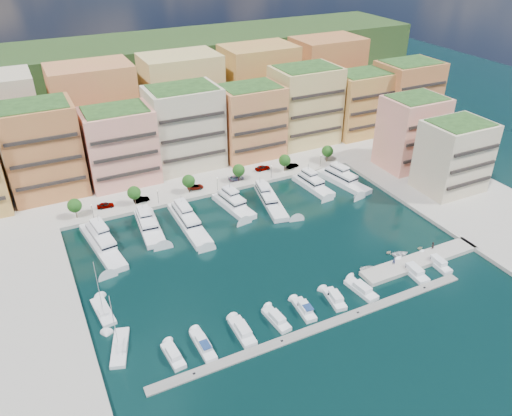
% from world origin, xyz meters
% --- Properties ---
extents(ground, '(400.00, 400.00, 0.00)m').
position_xyz_m(ground, '(0.00, 0.00, 0.00)').
color(ground, black).
rests_on(ground, ground).
extents(north_quay, '(220.00, 64.00, 2.00)m').
position_xyz_m(north_quay, '(0.00, 62.00, 0.00)').
color(north_quay, '#9E998E').
rests_on(north_quay, ground).
extents(east_quay, '(34.00, 76.00, 2.00)m').
position_xyz_m(east_quay, '(62.00, -8.00, 0.00)').
color(east_quay, '#9E998E').
rests_on(east_quay, ground).
extents(hillside, '(240.00, 40.00, 58.00)m').
position_xyz_m(hillside, '(0.00, 110.00, 0.00)').
color(hillside, '#213917').
rests_on(hillside, ground).
extents(south_pontoon, '(72.00, 2.20, 0.35)m').
position_xyz_m(south_pontoon, '(-3.00, -30.00, 0.00)').
color(south_pontoon, gray).
rests_on(south_pontoon, ground).
extents(finger_pier, '(32.00, 5.00, 2.00)m').
position_xyz_m(finger_pier, '(30.00, -22.00, 0.00)').
color(finger_pier, '#9E998E').
rests_on(finger_pier, ground).
extents(apartment_1, '(20.00, 16.50, 26.80)m').
position_xyz_m(apartment_1, '(-44.00, 51.99, 14.31)').
color(apartment_1, '#B9753D').
rests_on(apartment_1, north_quay).
extents(apartment_2, '(20.00, 15.50, 22.80)m').
position_xyz_m(apartment_2, '(-23.00, 49.99, 12.31)').
color(apartment_2, pink).
rests_on(apartment_2, north_quay).
extents(apartment_3, '(22.00, 16.50, 25.80)m').
position_xyz_m(apartment_3, '(-2.00, 51.99, 13.81)').
color(apartment_3, beige).
rests_on(apartment_3, north_quay).
extents(apartment_4, '(20.00, 15.50, 23.80)m').
position_xyz_m(apartment_4, '(20.00, 49.99, 12.81)').
color(apartment_4, '#D3754F').
rests_on(apartment_4, north_quay).
extents(apartment_5, '(22.00, 16.50, 26.80)m').
position_xyz_m(apartment_5, '(42.00, 51.99, 14.31)').
color(apartment_5, '#D0BC6E').
rests_on(apartment_5, north_quay).
extents(apartment_6, '(20.00, 15.50, 22.80)m').
position_xyz_m(apartment_6, '(64.00, 49.99, 12.31)').
color(apartment_6, gold).
rests_on(apartment_6, north_quay).
extents(apartment_7, '(22.00, 16.50, 24.80)m').
position_xyz_m(apartment_7, '(84.00, 47.99, 13.31)').
color(apartment_7, '#B9753D').
rests_on(apartment_7, north_quay).
extents(apartment_east_a, '(18.00, 14.50, 22.80)m').
position_xyz_m(apartment_east_a, '(62.00, 19.99, 12.31)').
color(apartment_east_a, pink).
rests_on(apartment_east_a, east_quay).
extents(apartment_east_b, '(18.00, 14.50, 20.80)m').
position_xyz_m(apartment_east_b, '(62.00, 1.99, 11.31)').
color(apartment_east_b, beige).
rests_on(apartment_east_b, east_quay).
extents(backblock_1, '(26.00, 18.00, 30.00)m').
position_xyz_m(backblock_1, '(-25.00, 74.00, 16.00)').
color(backblock_1, '#D3754F').
rests_on(backblock_1, north_quay).
extents(backblock_2, '(26.00, 18.00, 30.00)m').
position_xyz_m(backblock_2, '(5.00, 74.00, 16.00)').
color(backblock_2, '#D0BC6E').
rests_on(backblock_2, north_quay).
extents(backblock_3, '(26.00, 18.00, 30.00)m').
position_xyz_m(backblock_3, '(35.00, 74.00, 16.00)').
color(backblock_3, gold).
rests_on(backblock_3, north_quay).
extents(backblock_4, '(26.00, 18.00, 30.00)m').
position_xyz_m(backblock_4, '(65.00, 74.00, 16.00)').
color(backblock_4, '#B9753D').
rests_on(backblock_4, north_quay).
extents(tree_0, '(3.80, 3.80, 5.65)m').
position_xyz_m(tree_0, '(-40.00, 33.50, 4.74)').
color(tree_0, '#473323').
rests_on(tree_0, north_quay).
extents(tree_1, '(3.80, 3.80, 5.65)m').
position_xyz_m(tree_1, '(-24.00, 33.50, 4.74)').
color(tree_1, '#473323').
rests_on(tree_1, north_quay).
extents(tree_2, '(3.80, 3.80, 5.65)m').
position_xyz_m(tree_2, '(-8.00, 33.50, 4.74)').
color(tree_2, '#473323').
rests_on(tree_2, north_quay).
extents(tree_3, '(3.80, 3.80, 5.65)m').
position_xyz_m(tree_3, '(8.00, 33.50, 4.74)').
color(tree_3, '#473323').
rests_on(tree_3, north_quay).
extents(tree_4, '(3.80, 3.80, 5.65)m').
position_xyz_m(tree_4, '(24.00, 33.50, 4.74)').
color(tree_4, '#473323').
rests_on(tree_4, north_quay).
extents(tree_5, '(3.80, 3.80, 5.65)m').
position_xyz_m(tree_5, '(40.00, 33.50, 4.74)').
color(tree_5, '#473323').
rests_on(tree_5, north_quay).
extents(lamppost_0, '(0.30, 0.30, 4.20)m').
position_xyz_m(lamppost_0, '(-36.00, 31.20, 3.83)').
color(lamppost_0, black).
rests_on(lamppost_0, north_quay).
extents(lamppost_1, '(0.30, 0.30, 4.20)m').
position_xyz_m(lamppost_1, '(-18.00, 31.20, 3.83)').
color(lamppost_1, black).
rests_on(lamppost_1, north_quay).
extents(lamppost_2, '(0.30, 0.30, 4.20)m').
position_xyz_m(lamppost_2, '(0.00, 31.20, 3.83)').
color(lamppost_2, black).
rests_on(lamppost_2, north_quay).
extents(lamppost_3, '(0.30, 0.30, 4.20)m').
position_xyz_m(lamppost_3, '(18.00, 31.20, 3.83)').
color(lamppost_3, black).
rests_on(lamppost_3, north_quay).
extents(lamppost_4, '(0.30, 0.30, 4.20)m').
position_xyz_m(lamppost_4, '(36.00, 31.20, 3.83)').
color(lamppost_4, black).
rests_on(lamppost_4, north_quay).
extents(yacht_0, '(7.53, 23.86, 7.30)m').
position_xyz_m(yacht_0, '(-36.56, 18.25, 1.21)').
color(yacht_0, white).
rests_on(yacht_0, ground).
extents(yacht_1, '(6.32, 18.25, 7.30)m').
position_xyz_m(yacht_1, '(-23.78, 20.75, 1.09)').
color(yacht_1, white).
rests_on(yacht_1, ground).
extents(yacht_2, '(4.77, 23.40, 7.30)m').
position_xyz_m(yacht_2, '(-13.85, 18.29, 1.21)').
color(yacht_2, white).
rests_on(yacht_2, ground).
extents(yacht_3, '(7.05, 16.91, 7.30)m').
position_xyz_m(yacht_3, '(0.55, 21.49, 1.21)').
color(yacht_3, white).
rests_on(yacht_3, ground).
extents(yacht_4, '(8.43, 21.71, 7.30)m').
position_xyz_m(yacht_4, '(11.12, 19.20, 1.09)').
color(yacht_4, white).
rests_on(yacht_4, ground).
extents(yacht_5, '(5.96, 16.07, 7.30)m').
position_xyz_m(yacht_5, '(26.98, 21.80, 1.21)').
color(yacht_5, white).
rests_on(yacht_5, ground).
extents(yacht_6, '(8.30, 19.68, 7.30)m').
position_xyz_m(yacht_6, '(36.85, 20.25, 1.21)').
color(yacht_6, white).
rests_on(yacht_6, ground).
extents(cruiser_0, '(2.93, 7.25, 2.55)m').
position_xyz_m(cruiser_0, '(-32.05, -24.58, 0.55)').
color(cruiser_0, white).
rests_on(cruiser_0, ground).
extents(cruiser_1, '(2.57, 8.74, 2.66)m').
position_xyz_m(cruiser_1, '(-26.14, -24.62, 0.57)').
color(cruiser_1, white).
rests_on(cruiser_1, ground).
extents(cruiser_2, '(2.83, 8.34, 2.55)m').
position_xyz_m(cruiser_2, '(-17.88, -24.59, 0.55)').
color(cruiser_2, white).
rests_on(cruiser_2, ground).
extents(cruiser_3, '(3.14, 7.85, 2.55)m').
position_xyz_m(cruiser_3, '(-10.25, -24.58, 0.55)').
color(cruiser_3, white).
rests_on(cruiser_3, ground).
extents(cruiser_4, '(2.97, 7.38, 2.66)m').
position_xyz_m(cruiser_4, '(-3.68, -24.60, 0.57)').
color(cruiser_4, white).
rests_on(cruiser_4, ground).
extents(cruiser_5, '(3.49, 7.38, 2.55)m').
position_xyz_m(cruiser_5, '(3.90, -24.58, 0.55)').
color(cruiser_5, white).
rests_on(cruiser_5, ground).
extents(cruiser_6, '(3.78, 8.51, 2.55)m').
position_xyz_m(cruiser_6, '(10.87, -24.59, 0.55)').
color(cruiser_6, white).
rests_on(cruiser_6, ground).
extents(cruiser_8, '(3.27, 8.89, 2.55)m').
position_xyz_m(cruiser_8, '(25.49, -24.60, 0.55)').
color(cruiser_8, white).
rests_on(cruiser_8, ground).
extents(cruiser_9, '(2.86, 8.41, 2.55)m').
position_xyz_m(cruiser_9, '(32.72, -24.59, 0.55)').
color(cruiser_9, white).
rests_on(cruiser_9, ground).
extents(sailboat_1, '(3.71, 9.62, 13.20)m').
position_xyz_m(sailboat_1, '(-41.26, -6.43, 0.31)').
color(sailboat_1, white).
rests_on(sailboat_1, ground).
extents(sailboat_0, '(5.75, 10.32, 13.20)m').
position_xyz_m(sailboat_0, '(-40.48, -17.99, 0.31)').
color(sailboat_0, white).
rests_on(sailboat_0, ground).
extents(tender_0, '(4.27, 3.34, 0.81)m').
position_xyz_m(tender_0, '(17.06, -19.00, 0.40)').
color(tender_0, silver).
rests_on(tender_0, ground).
extents(tender_2, '(4.56, 3.61, 0.85)m').
position_xyz_m(tender_2, '(27.61, -17.81, 0.43)').
color(tender_2, white).
rests_on(tender_2, ground).
extents(tender_1, '(1.89, 1.70, 0.90)m').
position_xyz_m(tender_1, '(25.54, -15.95, 0.45)').
color(tender_1, beige).
rests_on(tender_1, ground).
extents(tender_3, '(1.73, 1.51, 0.88)m').
position_xyz_m(tender_3, '(33.67, -17.92, 0.44)').
color(tender_3, '#C1BA93').
rests_on(tender_3, ground).
extents(car_0, '(4.76, 2.30, 1.57)m').
position_xyz_m(car_0, '(-31.94, 35.49, 1.78)').
color(car_0, gray).
rests_on(car_0, north_quay).
extents(car_1, '(4.49, 1.68, 1.47)m').
position_xyz_m(car_1, '(-22.04, 34.35, 1.73)').
color(car_1, gray).
rests_on(car_1, north_quay).
extents(car_2, '(5.02, 2.70, 1.34)m').
position_xyz_m(car_2, '(-5.63, 34.77, 1.67)').
color(car_2, gray).
rests_on(car_2, north_quay).
extents(car_3, '(5.04, 2.10, 1.46)m').
position_xyz_m(car_3, '(7.60, 34.61, 1.73)').
color(car_3, gray).
rests_on(car_3, north_quay).
extents(car_4, '(4.86, 1.97, 1.65)m').
position_xyz_m(car_4, '(18.08, 37.23, 1.83)').
color(car_4, gray).
rests_on(car_4, north_quay).
extents(car_5, '(4.40, 2.20, 1.39)m').
position_xyz_m(car_5, '(27.55, 34.55, 1.69)').
color(car_5, gray).
rests_on(car_5, north_quay).
extents(person_0, '(0.80, 0.77, 1.84)m').
position_xyz_m(person_0, '(22.71, -20.89, 1.92)').
color(person_0, '#272C4F').
rests_on(person_0, finger_pier).
extents(person_1, '(0.99, 0.82, 1.88)m').
position_xyz_m(person_1, '(35.37, -20.00, 1.94)').
color(person_1, '#442D29').
rests_on(person_1, finger_pier).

